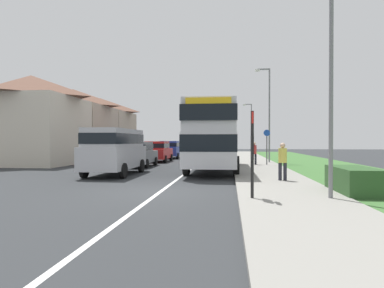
{
  "coord_description": "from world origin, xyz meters",
  "views": [
    {
      "loc": [
        2.36,
        -10.94,
        1.74
      ],
      "look_at": [
        0.57,
        4.44,
        1.6
      ],
      "focal_mm": 30.4,
      "sensor_mm": 36.0,
      "label": 1
    }
  ],
  "objects_px": {
    "parked_car_blue": "(171,149)",
    "pedestrian_walking_away": "(254,152)",
    "cycle_route_sign": "(267,146)",
    "street_lamp_far": "(251,125)",
    "street_lamp_mid": "(268,109)",
    "double_decker_bus": "(214,134)",
    "parked_car_red": "(158,151)",
    "bus_stop_sign": "(252,148)",
    "parked_van_silver": "(115,148)",
    "street_lamp_near": "(327,56)",
    "parked_car_grey": "(139,153)",
    "pedestrian_at_stop": "(283,160)"
  },
  "relations": [
    {
      "from": "parked_car_blue",
      "to": "street_lamp_mid",
      "type": "distance_m",
      "value": 11.6
    },
    {
      "from": "pedestrian_at_stop",
      "to": "cycle_route_sign",
      "type": "height_order",
      "value": "cycle_route_sign"
    },
    {
      "from": "cycle_route_sign",
      "to": "street_lamp_mid",
      "type": "xyz_separation_m",
      "value": [
        0.37,
        2.57,
        2.75
      ]
    },
    {
      "from": "parked_car_grey",
      "to": "bus_stop_sign",
      "type": "relative_size",
      "value": 1.55
    },
    {
      "from": "parked_van_silver",
      "to": "parked_car_grey",
      "type": "xyz_separation_m",
      "value": [
        -0.23,
        5.15,
        -0.47
      ]
    },
    {
      "from": "pedestrian_walking_away",
      "to": "street_lamp_far",
      "type": "relative_size",
      "value": 0.25
    },
    {
      "from": "cycle_route_sign",
      "to": "street_lamp_mid",
      "type": "height_order",
      "value": "street_lamp_mid"
    },
    {
      "from": "parked_car_grey",
      "to": "parked_car_red",
      "type": "relative_size",
      "value": 0.96
    },
    {
      "from": "double_decker_bus",
      "to": "street_lamp_mid",
      "type": "bearing_deg",
      "value": 58.52
    },
    {
      "from": "parked_car_blue",
      "to": "pedestrian_walking_away",
      "type": "relative_size",
      "value": 2.63
    },
    {
      "from": "parked_van_silver",
      "to": "cycle_route_sign",
      "type": "relative_size",
      "value": 1.97
    },
    {
      "from": "parked_car_red",
      "to": "parked_car_blue",
      "type": "distance_m",
      "value": 5.62
    },
    {
      "from": "parked_car_red",
      "to": "pedestrian_at_stop",
      "type": "relative_size",
      "value": 2.51
    },
    {
      "from": "parked_car_grey",
      "to": "street_lamp_near",
      "type": "bearing_deg",
      "value": -52.82
    },
    {
      "from": "parked_van_silver",
      "to": "bus_stop_sign",
      "type": "bearing_deg",
      "value": -46.11
    },
    {
      "from": "parked_van_silver",
      "to": "cycle_route_sign",
      "type": "distance_m",
      "value": 10.65
    },
    {
      "from": "parked_car_grey",
      "to": "pedestrian_walking_away",
      "type": "bearing_deg",
      "value": 10.54
    },
    {
      "from": "parked_van_silver",
      "to": "bus_stop_sign",
      "type": "relative_size",
      "value": 1.91
    },
    {
      "from": "parked_car_red",
      "to": "cycle_route_sign",
      "type": "xyz_separation_m",
      "value": [
        8.51,
        -3.82,
        0.49
      ]
    },
    {
      "from": "parked_car_red",
      "to": "street_lamp_far",
      "type": "bearing_deg",
      "value": 63.09
    },
    {
      "from": "parked_car_grey",
      "to": "parked_car_red",
      "type": "bearing_deg",
      "value": 88.73
    },
    {
      "from": "bus_stop_sign",
      "to": "parked_car_blue",
      "type": "bearing_deg",
      "value": 105.99
    },
    {
      "from": "street_lamp_far",
      "to": "pedestrian_at_stop",
      "type": "bearing_deg",
      "value": -91.1
    },
    {
      "from": "pedestrian_at_stop",
      "to": "street_lamp_near",
      "type": "distance_m",
      "value": 5.2
    },
    {
      "from": "parked_car_grey",
      "to": "cycle_route_sign",
      "type": "xyz_separation_m",
      "value": [
        8.63,
        1.41,
        0.51
      ]
    },
    {
      "from": "parked_car_red",
      "to": "street_lamp_mid",
      "type": "height_order",
      "value": "street_lamp_mid"
    },
    {
      "from": "parked_car_red",
      "to": "cycle_route_sign",
      "type": "relative_size",
      "value": 1.66
    },
    {
      "from": "parked_car_blue",
      "to": "street_lamp_near",
      "type": "distance_m",
      "value": 24.32
    },
    {
      "from": "pedestrian_walking_away",
      "to": "street_lamp_near",
      "type": "distance_m",
      "value": 13.54
    },
    {
      "from": "double_decker_bus",
      "to": "street_lamp_far",
      "type": "relative_size",
      "value": 1.5
    },
    {
      "from": "parked_car_red",
      "to": "street_lamp_near",
      "type": "bearing_deg",
      "value": -62.66
    },
    {
      "from": "parked_car_blue",
      "to": "parked_van_silver",
      "type": "bearing_deg",
      "value": -89.94
    },
    {
      "from": "pedestrian_at_stop",
      "to": "street_lamp_mid",
      "type": "relative_size",
      "value": 0.23
    },
    {
      "from": "parked_van_silver",
      "to": "street_lamp_near",
      "type": "bearing_deg",
      "value": -37.07
    },
    {
      "from": "parked_car_grey",
      "to": "bus_stop_sign",
      "type": "xyz_separation_m",
      "value": [
        6.73,
        -11.91,
        0.62
      ]
    },
    {
      "from": "parked_car_grey",
      "to": "street_lamp_mid",
      "type": "xyz_separation_m",
      "value": [
        8.99,
        3.98,
        3.26
      ]
    },
    {
      "from": "cycle_route_sign",
      "to": "street_lamp_far",
      "type": "height_order",
      "value": "street_lamp_far"
    },
    {
      "from": "parked_car_red",
      "to": "bus_stop_sign",
      "type": "relative_size",
      "value": 1.61
    },
    {
      "from": "parked_van_silver",
      "to": "pedestrian_at_stop",
      "type": "height_order",
      "value": "parked_van_silver"
    },
    {
      "from": "double_decker_bus",
      "to": "street_lamp_far",
      "type": "height_order",
      "value": "street_lamp_far"
    },
    {
      "from": "bus_stop_sign",
      "to": "street_lamp_far",
      "type": "bearing_deg",
      "value": 86.49
    },
    {
      "from": "parked_van_silver",
      "to": "street_lamp_near",
      "type": "height_order",
      "value": "street_lamp_near"
    },
    {
      "from": "double_decker_bus",
      "to": "pedestrian_at_stop",
      "type": "xyz_separation_m",
      "value": [
        3.1,
        -5.32,
        -1.17
      ]
    },
    {
      "from": "street_lamp_near",
      "to": "street_lamp_mid",
      "type": "height_order",
      "value": "street_lamp_mid"
    },
    {
      "from": "parked_van_silver",
      "to": "street_lamp_mid",
      "type": "relative_size",
      "value": 0.68
    },
    {
      "from": "pedestrian_at_stop",
      "to": "street_lamp_far",
      "type": "xyz_separation_m",
      "value": [
        0.58,
        30.0,
        2.89
      ]
    },
    {
      "from": "double_decker_bus",
      "to": "cycle_route_sign",
      "type": "bearing_deg",
      "value": 46.75
    },
    {
      "from": "pedestrian_at_stop",
      "to": "cycle_route_sign",
      "type": "xyz_separation_m",
      "value": [
        0.36,
        9.0,
        0.45
      ]
    },
    {
      "from": "street_lamp_far",
      "to": "parked_car_grey",
      "type": "bearing_deg",
      "value": -111.52
    },
    {
      "from": "parked_car_red",
      "to": "street_lamp_far",
      "type": "xyz_separation_m",
      "value": [
        8.72,
        17.18,
        2.93
      ]
    }
  ]
}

